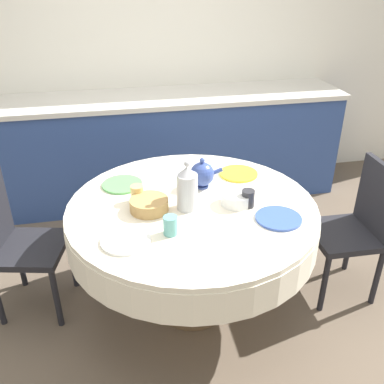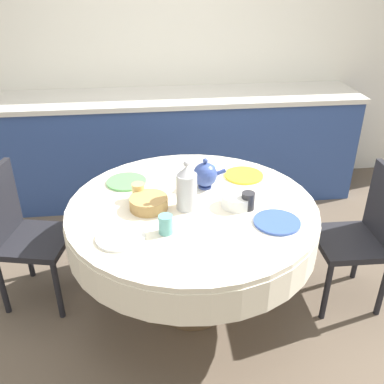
{
  "view_description": "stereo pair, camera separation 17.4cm",
  "coord_description": "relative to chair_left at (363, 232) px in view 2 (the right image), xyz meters",
  "views": [
    {
      "loc": [
        -0.41,
        -2.02,
        1.95
      ],
      "look_at": [
        0.0,
        0.0,
        0.83
      ],
      "focal_mm": 40.0,
      "sensor_mm": 36.0,
      "label": 1
    },
    {
      "loc": [
        -0.24,
        -2.05,
        1.95
      ],
      "look_at": [
        0.0,
        0.0,
        0.83
      ],
      "focal_mm": 40.0,
      "sensor_mm": 36.0,
      "label": 2
    }
  ],
  "objects": [
    {
      "name": "ground_plane",
      "position": [
        -1.04,
        0.02,
        -0.5
      ],
      "size": [
        12.0,
        12.0,
        0.0
      ],
      "primitive_type": "plane",
      "color": "brown"
    },
    {
      "name": "wall_back",
      "position": [
        -1.04,
        1.88,
        0.8
      ],
      "size": [
        7.0,
        0.05,
        2.6
      ],
      "color": "silver",
      "rests_on": "ground_plane"
    },
    {
      "name": "kitchen_counter",
      "position": [
        -1.04,
        1.54,
        -0.03
      ],
      "size": [
        3.24,
        0.64,
        0.94
      ],
      "color": "#2D4784",
      "rests_on": "ground_plane"
    },
    {
      "name": "dining_table",
      "position": [
        -1.04,
        0.02,
        0.13
      ],
      "size": [
        1.41,
        1.41,
        0.75
      ],
      "color": "brown",
      "rests_on": "ground_plane"
    },
    {
      "name": "chair_left",
      "position": [
        0.0,
        0.0,
        0.0
      ],
      "size": [
        0.41,
        0.41,
        0.9
      ],
      "rotation": [
        0.0,
        0.0,
        1.55
      ],
      "color": "black",
      "rests_on": "ground_plane"
    },
    {
      "name": "chair_right",
      "position": [
        -2.06,
        0.26,
        0.0
      ],
      "size": [
        0.48,
        0.48,
        0.9
      ],
      "rotation": [
        0.0,
        0.0,
        -1.79
      ],
      "color": "black",
      "rests_on": "ground_plane"
    },
    {
      "name": "plate_near_left",
      "position": [
        -1.43,
        -0.26,
        0.26
      ],
      "size": [
        0.24,
        0.24,
        0.01
      ],
      "primitive_type": "cylinder",
      "color": "white",
      "rests_on": "dining_table"
    },
    {
      "name": "cup_near_left",
      "position": [
        -1.21,
        -0.24,
        0.3
      ],
      "size": [
        0.07,
        0.07,
        0.1
      ],
      "primitive_type": "cylinder",
      "color": "#5BA39E",
      "rests_on": "dining_table"
    },
    {
      "name": "plate_near_right",
      "position": [
        -0.63,
        -0.22,
        0.26
      ],
      "size": [
        0.24,
        0.24,
        0.01
      ],
      "primitive_type": "cylinder",
      "color": "#3856AD",
      "rests_on": "dining_table"
    },
    {
      "name": "cup_near_right",
      "position": [
        -0.75,
        -0.05,
        0.3
      ],
      "size": [
        0.07,
        0.07,
        0.1
      ],
      "primitive_type": "cylinder",
      "color": "#28282D",
      "rests_on": "dining_table"
    },
    {
      "name": "plate_far_left",
      "position": [
        -1.41,
        0.33,
        0.26
      ],
      "size": [
        0.24,
        0.24,
        0.01
      ],
      "primitive_type": "cylinder",
      "color": "#5BA85B",
      "rests_on": "dining_table"
    },
    {
      "name": "cup_far_left",
      "position": [
        -1.34,
        0.12,
        0.3
      ],
      "size": [
        0.07,
        0.07,
        0.1
      ],
      "primitive_type": "cylinder",
      "color": "#DBB766",
      "rests_on": "dining_table"
    },
    {
      "name": "plate_far_right",
      "position": [
        -0.68,
        0.34,
        0.26
      ],
      "size": [
        0.24,
        0.24,
        0.01
      ],
      "primitive_type": "cylinder",
      "color": "yellow",
      "rests_on": "dining_table"
    },
    {
      "name": "cup_far_right",
      "position": [
        -0.9,
        0.3,
        0.3
      ],
      "size": [
        0.07,
        0.07,
        0.1
      ],
      "primitive_type": "cylinder",
      "color": "#5BA39E",
      "rests_on": "dining_table"
    },
    {
      "name": "coffee_carafe",
      "position": [
        -1.08,
        -0.01,
        0.37
      ],
      "size": [
        0.11,
        0.11,
        0.29
      ],
      "color": "#B2B2B7",
      "rests_on": "dining_table"
    },
    {
      "name": "teapot",
      "position": [
        -0.94,
        0.22,
        0.33
      ],
      "size": [
        0.2,
        0.15,
        0.19
      ],
      "color": "#33478E",
      "rests_on": "dining_table"
    },
    {
      "name": "bread_basket",
      "position": [
        -1.28,
        0.01,
        0.28
      ],
      "size": [
        0.21,
        0.21,
        0.07
      ],
      "primitive_type": "cylinder",
      "color": "#AD844C",
      "rests_on": "dining_table"
    },
    {
      "name": "fruit_bowl",
      "position": [
        -0.8,
        -0.02,
        0.28
      ],
      "size": [
        0.17,
        0.17,
        0.07
      ],
      "primitive_type": "cylinder",
      "color": "silver",
      "rests_on": "dining_table"
    }
  ]
}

